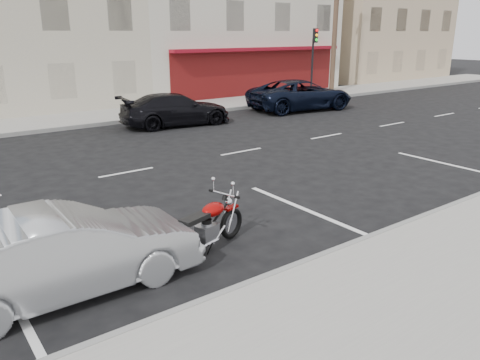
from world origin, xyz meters
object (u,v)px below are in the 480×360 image
Objects in this scene: motorcycle at (232,216)px; car_far at (176,109)px; fire_hydrant at (292,90)px; traffic_light at (314,53)px; utility_pole at (336,15)px; sedan_silver at (66,252)px; suv_far at (301,95)px.

car_far reaches higher than motorcycle.
traffic_light is at bearing -6.36° from fire_hydrant.
motorcycle is (-17.65, -13.88, -4.30)m from utility_pole.
sedan_silver is at bearing -143.74° from traffic_light.
car_far is (-12.99, -3.34, -4.07)m from utility_pole.
suv_far is at bearing 25.35° from motorcycle.
traffic_light is 0.96× the size of sedan_silver.
car_far is at bearing -164.38° from traffic_light.
utility_pole is 2.97m from traffic_light.
suv_far is at bearing -53.81° from sedan_silver.
traffic_light is 5.28× the size of fire_hydrant.
car_far is (4.67, 10.54, 0.23)m from motorcycle.
utility_pole reaches higher than traffic_light.
utility_pole is 1.95× the size of car_far.
motorcycle is at bearing 139.24° from suv_far.
sedan_silver is (-3.09, -0.13, 0.21)m from motorcycle.
car_far is (-10.99, -3.07, -1.89)m from traffic_light.
traffic_light is at bearing -53.11° from sedan_silver.
traffic_light is at bearing -67.74° from car_far.
car_far is (-7.04, 0.10, -0.08)m from suv_far.
suv_far is at bearing -84.18° from car_far.
utility_pole is 5.48m from fire_hydrant.
traffic_light is at bearing -172.39° from utility_pole.
sedan_silver is at bearing 133.07° from suv_far.
fire_hydrant is at bearing -28.76° from suv_far.
fire_hydrant is at bearing -178.36° from utility_pole.
sedan_silver is (-20.74, -14.01, -4.09)m from utility_pole.
fire_hydrant is at bearing 173.64° from traffic_light.
traffic_light is 23.32m from sedan_silver.
suv_far is 7.04m from car_far.
fire_hydrant is 22.15m from sedan_silver.
sedan_silver is (-17.24, -13.91, 0.12)m from fire_hydrant.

